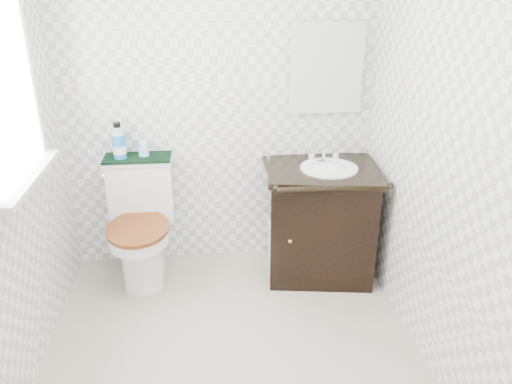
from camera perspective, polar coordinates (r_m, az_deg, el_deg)
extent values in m
plane|color=#BCAD97|center=(3.04, -2.61, -18.59)|extent=(2.40, 2.40, 0.00)
plane|color=white|center=(3.56, -4.27, 9.78)|extent=(2.40, 0.00, 2.40)
plane|color=white|center=(1.36, -0.09, -14.70)|extent=(2.40, 0.00, 2.40)
plane|color=white|center=(2.70, 20.94, 3.78)|extent=(0.00, 2.40, 2.40)
cube|color=white|center=(2.73, -27.10, 10.65)|extent=(0.02, 0.70, 0.90)
cube|color=silver|center=(3.59, 8.07, 13.81)|extent=(0.50, 0.02, 0.60)
cylinder|color=white|center=(3.61, -12.88, -7.55)|extent=(0.28, 0.28, 0.43)
cube|color=white|center=(3.82, -12.51, -5.63)|extent=(0.28, 0.28, 0.43)
cube|color=white|center=(3.66, -13.05, 0.26)|extent=(0.45, 0.18, 0.41)
cube|color=white|center=(3.58, -13.36, 3.48)|extent=(0.47, 0.20, 0.03)
cylinder|color=white|center=(3.47, -13.26, -4.84)|extent=(0.41, 0.41, 0.08)
cylinder|color=brown|center=(3.45, -13.34, -4.06)|extent=(0.43, 0.43, 0.03)
cube|color=black|center=(3.66, 7.37, -3.52)|extent=(0.80, 0.71, 0.78)
cube|color=black|center=(3.49, 7.71, 2.49)|extent=(0.84, 0.75, 0.04)
cylinder|color=white|center=(3.47, 8.33, 2.71)|extent=(0.40, 0.40, 0.01)
ellipsoid|color=white|center=(3.49, 8.28, 1.86)|extent=(0.34, 0.34, 0.17)
cylinder|color=silver|center=(3.60, 7.76, 4.29)|extent=(0.02, 0.02, 0.10)
cube|color=white|center=(3.90, 2.91, -5.69)|extent=(0.20, 0.16, 0.28)
cube|color=white|center=(3.82, 2.96, -3.63)|extent=(0.22, 0.18, 0.03)
cube|color=black|center=(3.58, -13.40, 3.84)|extent=(0.46, 0.22, 0.02)
cylinder|color=blue|center=(3.55, -15.36, 5.04)|extent=(0.09, 0.09, 0.16)
cylinder|color=silver|center=(3.52, -15.55, 6.74)|extent=(0.09, 0.09, 0.05)
cylinder|color=black|center=(3.51, -15.63, 7.42)|extent=(0.05, 0.05, 0.03)
cone|color=#9BD1FE|center=(3.57, -12.72, 4.80)|extent=(0.07, 0.07, 0.09)
ellipsoid|color=#196B7A|center=(3.58, 7.49, 3.57)|extent=(0.08, 0.05, 0.02)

